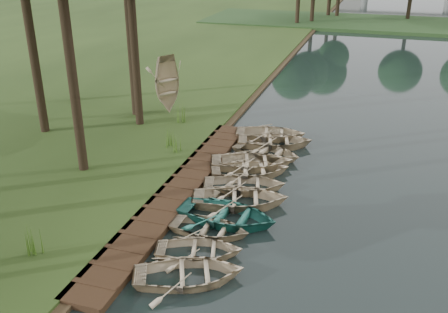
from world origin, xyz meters
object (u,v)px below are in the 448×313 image
(rowboat_0, at_px, (189,272))
(rowboat_1, at_px, (199,248))
(stored_rowboat, at_px, (168,107))
(boardwalk, at_px, (180,190))
(rowboat_2, at_px, (210,227))

(rowboat_0, distance_m, rowboat_1, 1.43)
(stored_rowboat, bearing_deg, rowboat_1, -121.48)
(rowboat_0, height_order, stored_rowboat, stored_rowboat)
(rowboat_0, xyz_separation_m, rowboat_1, (-0.18, 1.42, -0.06))
(rowboat_0, xyz_separation_m, stored_rowboat, (-7.16, 14.78, 0.25))
(boardwalk, height_order, rowboat_0, rowboat_0)
(boardwalk, relative_size, rowboat_2, 5.23)
(boardwalk, bearing_deg, rowboat_2, -49.70)
(boardwalk, xyz_separation_m, rowboat_1, (2.47, -4.24, 0.22))
(boardwalk, height_order, rowboat_1, rowboat_1)
(rowboat_1, bearing_deg, rowboat_2, -11.63)
(rowboat_1, xyz_separation_m, stored_rowboat, (-6.98, 13.36, 0.31))
(rowboat_2, bearing_deg, stored_rowboat, 30.34)
(rowboat_2, bearing_deg, rowboat_0, -174.01)
(rowboat_0, bearing_deg, stored_rowboat, 2.43)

